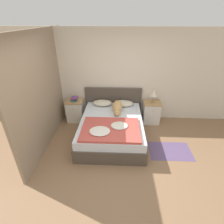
# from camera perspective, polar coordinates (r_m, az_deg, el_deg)

# --- Properties ---
(ground_plane) EXTENTS (16.00, 16.00, 0.00)m
(ground_plane) POSITION_cam_1_polar(r_m,az_deg,el_deg) (3.81, 0.01, -17.48)
(ground_plane) COLOR #896647
(wall_back) EXTENTS (9.00, 0.06, 2.55)m
(wall_back) POSITION_cam_1_polar(r_m,az_deg,el_deg) (4.99, 1.15, 11.48)
(wall_back) COLOR beige
(wall_back) RESTS_ON ground_plane
(wall_side_left) EXTENTS (0.06, 3.10, 2.55)m
(wall_side_left) POSITION_cam_1_polar(r_m,az_deg,el_deg) (4.33, -21.23, 6.78)
(wall_side_left) COLOR gray
(wall_side_left) RESTS_ON ground_plane
(bed) EXTENTS (1.56, 1.99, 0.53)m
(bed) POSITION_cam_1_polar(r_m,az_deg,el_deg) (4.45, -0.12, -5.40)
(bed) COLOR #4C4238
(bed) RESTS_ON ground_plane
(headboard) EXTENTS (1.64, 0.06, 0.98)m
(headboard) POSITION_cam_1_polar(r_m,az_deg,el_deg) (5.21, 0.41, 3.17)
(headboard) COLOR #4C4238
(headboard) RESTS_ON ground_plane
(nightstand_left) EXTENTS (0.49, 0.41, 0.64)m
(nightstand_left) POSITION_cam_1_polar(r_m,az_deg,el_deg) (5.25, -11.89, 0.44)
(nightstand_left) COLOR silver
(nightstand_left) RESTS_ON ground_plane
(nightstand_right) EXTENTS (0.49, 0.41, 0.64)m
(nightstand_right) POSITION_cam_1_polar(r_m,az_deg,el_deg) (5.17, 12.69, -0.09)
(nightstand_right) COLOR silver
(nightstand_right) RESTS_ON ground_plane
(pillow_left) EXTENTS (0.54, 0.34, 0.14)m
(pillow_left) POSITION_cam_1_polar(r_m,az_deg,el_deg) (4.97, -3.16, 2.98)
(pillow_left) COLOR beige
(pillow_left) RESTS_ON bed
(pillow_right) EXTENTS (0.54, 0.34, 0.14)m
(pillow_right) POSITION_cam_1_polar(r_m,az_deg,el_deg) (4.95, 3.79, 2.84)
(pillow_right) COLOR beige
(pillow_right) RESTS_ON bed
(quilt) EXTENTS (1.29, 0.96, 0.10)m
(quilt) POSITION_cam_1_polar(r_m,az_deg,el_deg) (3.88, -0.61, -5.62)
(quilt) COLOR #BC4C42
(quilt) RESTS_ON bed
(dog) EXTENTS (0.26, 0.76, 0.24)m
(dog) POSITION_cam_1_polar(r_m,az_deg,el_deg) (4.65, 1.74, 1.68)
(dog) COLOR tan
(dog) RESTS_ON bed
(book_stack) EXTENTS (0.18, 0.24, 0.10)m
(book_stack) POSITION_cam_1_polar(r_m,az_deg,el_deg) (5.10, -12.26, 4.20)
(book_stack) COLOR #285689
(book_stack) RESTS_ON nightstand_left
(table_lamp) EXTENTS (0.22, 0.22, 0.35)m
(table_lamp) POSITION_cam_1_polar(r_m,az_deg,el_deg) (4.92, 13.43, 5.86)
(table_lamp) COLOR #9E7A4C
(table_lamp) RESTS_ON nightstand_right
(rug) EXTENTS (0.97, 0.65, 0.00)m
(rug) POSITION_cam_1_polar(r_m,az_deg,el_deg) (4.38, 18.40, -11.96)
(rug) COLOR #604C75
(rug) RESTS_ON ground_plane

